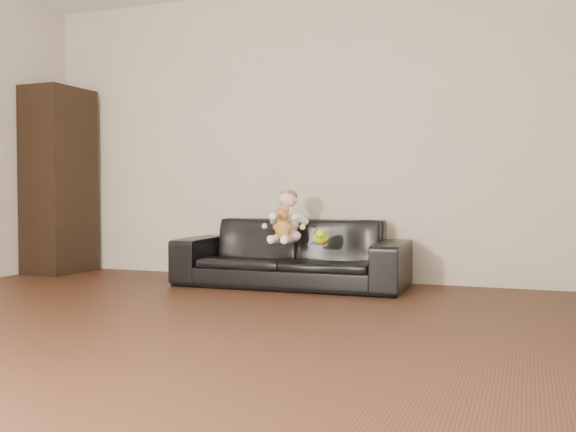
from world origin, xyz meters
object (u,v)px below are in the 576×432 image
at_px(sofa, 291,253).
at_px(toy_green, 321,238).
at_px(toy_blue_disc, 317,244).
at_px(cabinet, 59,181).
at_px(teddy_bear, 283,224).
at_px(toy_rattle, 323,240).
at_px(baby, 287,220).

distance_m(sofa, toy_green, 0.38).
bearing_deg(toy_blue_disc, sofa, 153.32).
height_order(cabinet, toy_blue_disc, cabinet).
xyz_separation_m(teddy_bear, toy_rattle, (0.31, 0.05, -0.13)).
distance_m(baby, toy_rattle, 0.37).
height_order(toy_green, toy_rattle, toy_green).
height_order(baby, teddy_bear, baby).
bearing_deg(cabinet, toy_green, -4.60).
bearing_deg(toy_blue_disc, cabinet, 175.08).
relative_size(sofa, toy_rattle, 24.61).
relative_size(toy_green, toy_rattle, 1.99).
bearing_deg(teddy_bear, baby, 106.71).
xyz_separation_m(sofa, toy_green, (0.31, -0.17, 0.14)).
height_order(teddy_bear, toy_blue_disc, teddy_bear).
distance_m(sofa, baby, 0.30).
relative_size(sofa, teddy_bear, 7.80).
height_order(teddy_bear, toy_green, teddy_bear).
relative_size(baby, toy_green, 2.85).
bearing_deg(toy_blue_disc, toy_rattle, -36.90).
bearing_deg(cabinet, sofa, -1.28).
xyz_separation_m(teddy_bear, toy_blue_disc, (0.25, 0.10, -0.16)).
xyz_separation_m(cabinet, toy_rattle, (2.76, -0.28, -0.49)).
xyz_separation_m(sofa, toy_rattle, (0.33, -0.18, 0.12)).
distance_m(teddy_bear, toy_green, 0.32).
relative_size(sofa, baby, 4.33).
bearing_deg(sofa, teddy_bear, -87.25).
distance_m(toy_rattle, toy_blue_disc, 0.09).
bearing_deg(cabinet, toy_blue_disc, -3.85).
xyz_separation_m(sofa, cabinet, (-2.43, 0.10, 0.61)).
bearing_deg(baby, toy_blue_disc, -3.79).
bearing_deg(toy_rattle, sofa, 151.07).
xyz_separation_m(cabinet, toy_green, (2.74, -0.27, -0.47)).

